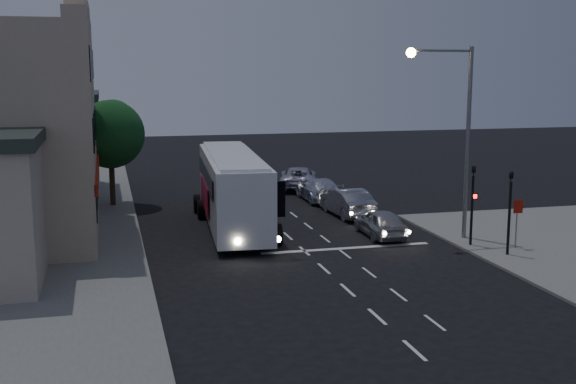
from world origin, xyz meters
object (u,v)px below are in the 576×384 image
object	(u,v)px
car_sedan_b	(319,189)
streetlight	(456,120)
regulatory_sign	(517,216)
street_tree	(110,131)
tour_bus	(233,188)
traffic_signal_side	(510,203)
car_sedan_a	(347,202)
car_suv	(381,223)
car_sedan_c	(298,178)
traffic_signal_main	(473,196)

from	to	relation	value
car_sedan_b	streetlight	world-z (taller)	streetlight
regulatory_sign	street_tree	size ratio (longest dim) A/B	0.35
car_sedan_b	regulatory_sign	world-z (taller)	regulatory_sign
streetlight	car_sedan_b	bearing A→B (deg)	105.00
tour_bus	traffic_signal_side	world-z (taller)	traffic_signal_side
car_sedan_a	car_suv	bearing A→B (deg)	86.14
street_tree	car_sedan_c	bearing A→B (deg)	16.29
traffic_signal_main	streetlight	bearing A→B (deg)	100.20
traffic_signal_main	car_sedan_a	bearing A→B (deg)	111.27
car_sedan_a	traffic_signal_main	size ratio (longest dim) A/B	1.15
car_sedan_a	regulatory_sign	bearing A→B (deg)	114.73
car_suv	car_sedan_c	size ratio (longest dim) A/B	0.76
tour_bus	traffic_signal_main	world-z (taller)	traffic_signal_main
traffic_signal_main	street_tree	size ratio (longest dim) A/B	0.66
car_suv	car_sedan_a	distance (m)	5.16
car_sedan_c	street_tree	distance (m)	13.47
car_sedan_c	traffic_signal_main	xyz separation A→B (m)	(3.39, -17.87, 1.68)
car_suv	street_tree	bearing A→B (deg)	-40.67
regulatory_sign	street_tree	bearing A→B (deg)	138.92
tour_bus	car_sedan_c	size ratio (longest dim) A/B	2.38
car_suv	traffic_signal_main	bearing A→B (deg)	138.11
street_tree	traffic_signal_side	bearing A→B (deg)	-44.50
car_suv	streetlight	size ratio (longest dim) A/B	0.45
tour_bus	car_sedan_b	distance (m)	9.08
car_sedan_c	street_tree	world-z (taller)	street_tree
streetlight	traffic_signal_main	bearing A→B (deg)	-79.80
street_tree	regulatory_sign	bearing A→B (deg)	-41.08
car_sedan_a	street_tree	size ratio (longest dim) A/B	0.76
car_sedan_a	car_sedan_b	bearing A→B (deg)	-91.07
traffic_signal_side	car_sedan_a	bearing A→B (deg)	110.93
regulatory_sign	car_sedan_c	bearing A→B (deg)	105.08
street_tree	traffic_signal_main	bearing A→B (deg)	-42.03
car_sedan_c	tour_bus	bearing A→B (deg)	74.77
car_sedan_b	car_sedan_c	bearing A→B (deg)	-88.99
car_sedan_a	traffic_signal_side	world-z (taller)	traffic_signal_side
car_sedan_b	car_sedan_a	bearing A→B (deg)	92.99
traffic_signal_side	regulatory_sign	distance (m)	1.61
tour_bus	streetlight	size ratio (longest dim) A/B	1.42
tour_bus	car_sedan_a	distance (m)	6.93
tour_bus	traffic_signal_side	size ratio (longest dim) A/B	3.11
car_sedan_a	streetlight	bearing A→B (deg)	110.18
regulatory_sign	streetlight	world-z (taller)	streetlight
tour_bus	car_sedan_b	xyz separation A→B (m)	(6.49, 6.20, -1.38)
streetlight	car_suv	bearing A→B (deg)	151.81
traffic_signal_main	regulatory_sign	size ratio (longest dim) A/B	1.86
car_suv	traffic_signal_side	size ratio (longest dim) A/B	0.99
streetlight	car_sedan_a	bearing A→B (deg)	113.43
car_sedan_a	traffic_signal_side	distance (m)	11.00
streetlight	traffic_signal_side	bearing A→B (deg)	-74.30
car_sedan_c	traffic_signal_side	xyz separation A→B (m)	(4.09, -19.85, 1.68)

